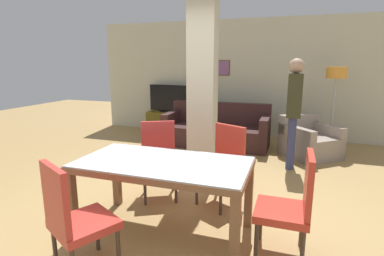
{
  "coord_description": "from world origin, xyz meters",
  "views": [
    {
      "loc": [
        1.17,
        -2.57,
        1.72
      ],
      "look_at": [
        0.0,
        0.9,
        0.92
      ],
      "focal_mm": 28.0,
      "sensor_mm": 36.0,
      "label": 1
    }
  ],
  "objects": [
    {
      "name": "dining_chair_head_right",
      "position": [
        1.23,
        0.0,
        0.52
      ],
      "size": [
        0.46,
        0.46,
        0.97
      ],
      "rotation": [
        0.0,
        0.0,
        1.57
      ],
      "color": "red",
      "rests_on": "ground_plane"
    },
    {
      "name": "tv_stand",
      "position": [
        -1.72,
        4.27,
        0.25
      ],
      "size": [
        1.16,
        0.4,
        0.51
      ],
      "color": "brown",
      "rests_on": "ground_plane"
    },
    {
      "name": "coffee_table",
      "position": [
        -0.17,
        2.47,
        0.21
      ],
      "size": [
        0.62,
        0.47,
        0.41
      ],
      "color": "brown",
      "rests_on": "ground_plane"
    },
    {
      "name": "dining_table",
      "position": [
        0.0,
        0.0,
        0.61
      ],
      "size": [
        1.71,
        0.89,
        0.77
      ],
      "color": "brown",
      "rests_on": "ground_plane"
    },
    {
      "name": "dining_chair_far_left",
      "position": [
        -0.42,
        0.8,
        0.52
      ],
      "size": [
        0.62,
        0.62,
        0.97
      ],
      "rotation": [
        0.0,
        0.0,
        -2.66
      ],
      "color": "#BE3430",
      "rests_on": "ground_plane"
    },
    {
      "name": "divider_pillar",
      "position": [
        -0.09,
        1.63,
        1.35
      ],
      "size": [
        0.4,
        0.29,
        2.7
      ],
      "color": "beige",
      "rests_on": "ground_plane"
    },
    {
      "name": "dining_chair_far_right",
      "position": [
        0.42,
        0.86,
        0.52
      ],
      "size": [
        0.62,
        0.62,
        0.97
      ],
      "rotation": [
        0.0,
        0.0,
        2.69
      ],
      "color": "red",
      "rests_on": "ground_plane"
    },
    {
      "name": "bottle",
      "position": [
        -0.19,
        2.47,
        0.51
      ],
      "size": [
        0.08,
        0.08,
        0.27
      ],
      "color": "#194C23",
      "rests_on": "coffee_table"
    },
    {
      "name": "ground_plane",
      "position": [
        0.0,
        0.0,
        0.0
      ],
      "size": [
        18.0,
        18.0,
        0.0
      ],
      "primitive_type": "plane",
      "color": "#A8844D"
    },
    {
      "name": "floor_lamp",
      "position": [
        1.94,
        3.91,
        1.39
      ],
      "size": [
        0.38,
        0.38,
        1.64
      ],
      "color": "#B7B7BC",
      "rests_on": "ground_plane"
    },
    {
      "name": "tv_screen",
      "position": [
        -1.72,
        4.27,
        0.84
      ],
      "size": [
        1.11,
        0.25,
        0.68
      ],
      "rotation": [
        0.0,
        0.0,
        3.04
      ],
      "color": "black",
      "rests_on": "tv_stand"
    },
    {
      "name": "sofa",
      "position": [
        -0.31,
        3.46,
        0.3
      ],
      "size": [
        2.16,
        0.9,
        0.88
      ],
      "rotation": [
        0.0,
        0.0,
        3.14
      ],
      "color": "#391F1F",
      "rests_on": "ground_plane"
    },
    {
      "name": "dining_chair_near_left",
      "position": [
        -0.42,
        -0.81,
        0.52
      ],
      "size": [
        0.62,
        0.62,
        0.97
      ],
      "rotation": [
        0.0,
        0.0,
        -0.48
      ],
      "color": "red",
      "rests_on": "ground_plane"
    },
    {
      "name": "back_wall",
      "position": [
        -0.0,
        4.55,
        1.35
      ],
      "size": [
        7.2,
        0.09,
        2.7
      ],
      "color": "beige",
      "rests_on": "ground_plane"
    },
    {
      "name": "standing_person",
      "position": [
        1.2,
        2.48,
        1.04
      ],
      "size": [
        0.23,
        0.38,
        1.79
      ],
      "rotation": [
        0.0,
        0.0,
        -4.7
      ],
      "color": "navy",
      "rests_on": "ground_plane"
    },
    {
      "name": "armchair",
      "position": [
        1.52,
        3.24,
        0.27
      ],
      "size": [
        1.19,
        1.19,
        0.75
      ],
      "rotation": [
        0.0,
        0.0,
        3.85
      ],
      "color": "gray",
      "rests_on": "ground_plane"
    }
  ]
}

